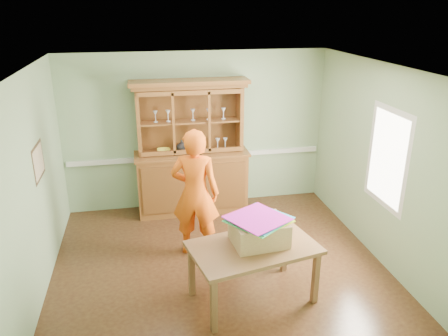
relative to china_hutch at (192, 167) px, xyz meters
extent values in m
plane|color=#4F3319|center=(0.13, -1.74, -0.80)|extent=(4.50, 4.50, 0.00)
plane|color=white|center=(0.13, -1.74, 1.90)|extent=(4.50, 4.50, 0.00)
plane|color=gray|center=(0.13, 0.26, 0.55)|extent=(4.50, 0.00, 4.50)
plane|color=gray|center=(-2.12, -1.74, 0.55)|extent=(0.00, 4.00, 4.00)
plane|color=gray|center=(2.38, -1.74, 0.55)|extent=(0.00, 4.00, 4.00)
plane|color=gray|center=(0.13, -3.74, 0.55)|extent=(4.50, 0.00, 4.50)
cube|color=silver|center=(0.13, 0.23, 0.10)|extent=(4.41, 0.05, 0.08)
cube|color=#362615|center=(-2.10, -1.44, 0.75)|extent=(0.03, 0.60, 0.46)
cube|color=#BBAC89|center=(-2.09, -1.44, 0.75)|extent=(0.01, 0.52, 0.38)
cube|color=silver|center=(2.36, -2.04, 0.70)|extent=(0.03, 0.96, 1.36)
cube|color=white|center=(2.36, -2.04, 0.70)|extent=(0.01, 0.80, 1.20)
cube|color=brown|center=(0.00, -0.02, -0.28)|extent=(1.85, 0.56, 1.03)
cube|color=brown|center=(0.00, -0.03, 0.25)|extent=(1.91, 0.63, 0.04)
cube|color=brown|center=(0.00, 0.24, 0.81)|extent=(1.75, 0.04, 1.08)
cube|color=brown|center=(-0.84, 0.06, 0.81)|extent=(0.06, 0.39, 1.08)
cube|color=brown|center=(0.84, 0.06, 0.81)|extent=(0.06, 0.39, 1.08)
cube|color=brown|center=(0.00, 0.06, 1.38)|extent=(1.85, 0.45, 0.06)
cube|color=brown|center=(0.00, 0.04, 1.44)|extent=(1.93, 0.49, 0.06)
cube|color=brown|center=(0.00, 0.06, 0.79)|extent=(1.62, 0.34, 0.03)
imported|color=#B2B2B7|center=(-0.15, 0.06, 0.37)|extent=(0.19, 0.19, 0.20)
imported|color=yellow|center=(-0.46, 0.06, 0.30)|extent=(0.22, 0.22, 0.05)
cylinder|color=black|center=(0.10, -0.20, 0.44)|extent=(0.07, 0.07, 0.33)
cube|color=brown|center=(0.41, -2.62, -0.08)|extent=(1.63, 1.18, 0.05)
cube|color=brown|center=(-0.16, -3.12, -0.45)|extent=(0.08, 0.08, 0.69)
cube|color=brown|center=(-0.31, -2.41, -0.45)|extent=(0.08, 0.08, 0.69)
cube|color=brown|center=(1.13, -2.84, -0.45)|extent=(0.08, 0.08, 0.69)
cube|color=brown|center=(0.97, -2.13, -0.45)|extent=(0.08, 0.08, 0.69)
cube|color=tan|center=(0.48, -2.56, 0.09)|extent=(0.67, 0.55, 0.29)
cube|color=#E0FF20|center=(0.47, -2.57, 0.24)|extent=(0.82, 0.82, 0.01)
cube|color=#3DD06A|center=(0.47, -2.57, 0.25)|extent=(0.82, 0.82, 0.01)
cube|color=#2CA0D2|center=(0.47, -2.57, 0.25)|extent=(0.82, 0.82, 0.01)
cube|color=pink|center=(0.47, -2.57, 0.26)|extent=(0.82, 0.82, 0.01)
cube|color=#C71E58|center=(0.47, -2.57, 0.27)|extent=(0.82, 0.82, 0.01)
cube|color=#D320BF|center=(0.47, -2.57, 0.28)|extent=(0.82, 0.82, 0.01)
imported|color=#EC580E|center=(-0.12, -1.42, 0.14)|extent=(0.78, 0.63, 1.86)
camera|label=1|loc=(-0.80, -6.96, 2.63)|focal=35.00mm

